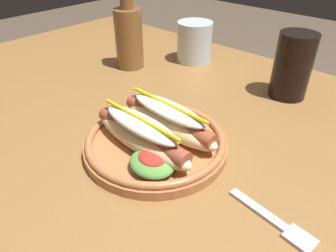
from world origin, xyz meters
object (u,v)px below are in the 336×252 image
Objects in this scene: hot_dog_plate at (155,136)px; water_cup at (194,42)px; glass_bottle at (129,35)px; soda_cup at (293,66)px; fork at (277,223)px.

water_cup is at bearing 119.37° from hot_dog_plate.
soda_cup is at bearing 17.85° from glass_bottle.
hot_dog_plate is 1.73× the size of soda_cup.
soda_cup is 0.39m from glass_bottle.
water_cup is 0.17m from glass_bottle.
soda_cup is at bearing -4.71° from water_cup.
hot_dog_plate is 2.29× the size of water_cup.
water_cup is at bearing 175.29° from soda_cup.
water_cup is (-0.20, 0.35, 0.02)m from hot_dog_plate.
fork is 0.58× the size of glass_bottle.
hot_dog_plate is at bearing -60.63° from water_cup.
glass_bottle is at bearing -124.19° from water_cup.
soda_cup is 0.27m from water_cup.
fork is at bearing -67.13° from soda_cup.
fork is 0.37m from soda_cup.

